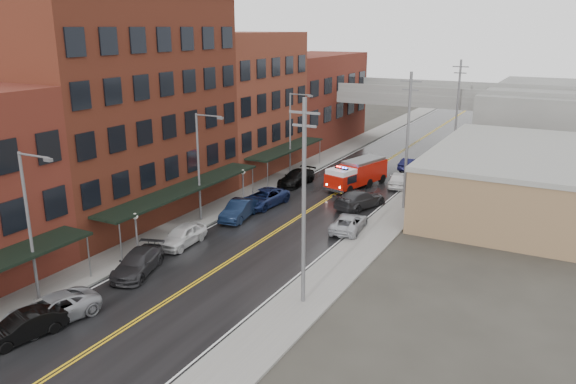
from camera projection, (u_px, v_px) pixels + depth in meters
The scene contains 33 objects.
road at pixel (306, 213), 48.85m from camera, with size 11.00×160.00×0.02m, color black.
sidewalk_left at pixel (235, 200), 52.11m from camera, with size 3.00×160.00×0.15m, color slate.
sidewalk_right at pixel (386, 225), 45.55m from camera, with size 3.00×160.00×0.15m, color slate.
curb_left at pixel (250, 203), 51.37m from camera, with size 0.30×160.00×0.15m, color gray.
curb_right at pixel (367, 222), 46.29m from camera, with size 0.30×160.00×0.15m, color gray.
brick_building_b at pixel (125, 109), 46.34m from camera, with size 9.00×20.00×18.00m, color #552316.
brick_building_c at pixel (240, 103), 61.60m from camera, with size 9.00×15.00×15.00m, color brown.
brick_building_far at pixel (309, 99), 76.85m from camera, with size 9.00×20.00×12.00m, color #5E2918.
tan_building at pixel (519, 181), 49.43m from camera, with size 14.00×22.00×5.00m, color olive.
right_far_block at pixel (564, 118), 73.52m from camera, with size 18.00×30.00×8.00m, color slate.
awning_1 at pixel (185, 188), 45.44m from camera, with size 2.60×18.00×3.09m.
awning_2 at pixel (287, 149), 60.27m from camera, with size 2.60×13.00×3.09m.
globe_lamp_1 at pixel (136, 224), 39.21m from camera, with size 0.44×0.44×3.12m.
globe_lamp_2 at pixel (243, 178), 51.07m from camera, with size 0.44×0.44×3.12m.
street_lamp_0 at pixel (31, 218), 31.69m from camera, with size 2.64×0.22×9.00m.
street_lamp_1 at pixel (201, 161), 45.24m from camera, with size 2.64×0.22×9.00m.
street_lamp_2 at pixel (292, 130), 58.80m from camera, with size 2.64×0.22×9.00m.
utility_pole_0 at pixel (304, 201), 31.12m from camera, with size 1.80×0.24×12.00m.
utility_pole_1 at pixel (407, 139), 48.07m from camera, with size 1.80×0.24×12.00m.
utility_pole_2 at pixel (457, 110), 65.01m from camera, with size 1.80×0.24×12.00m.
overpass at pixel (413, 102), 74.26m from camera, with size 40.00×10.00×7.50m.
fire_truck at pixel (356, 173), 56.22m from camera, with size 4.45×7.81×2.72m.
parked_car_left_1 at pixel (23, 327), 28.93m from camera, with size 1.49×4.27×1.41m, color black.
parked_car_left_2 at pixel (50, 310), 30.59m from camera, with size 2.42×5.25×1.46m, color gray.
parked_car_left_3 at pixel (138, 263), 36.72m from camera, with size 2.07×5.09×1.48m, color #242325.
parked_car_left_4 at pixel (183, 235), 41.42m from camera, with size 1.81×4.51×1.54m, color silver.
parked_car_left_5 at pixel (239, 210), 47.11m from camera, with size 1.68×4.81×1.58m, color black.
parked_car_left_6 at pixel (264, 198), 50.52m from camera, with size 2.51×5.44×1.51m, color #111C42.
parked_car_left_7 at pixel (296, 178), 57.28m from camera, with size 2.10×5.17×1.50m, color black.
parked_car_right_0 at pixel (349, 223), 44.35m from camera, with size 2.23×4.84×1.34m, color #9D9FA4.
parked_car_right_1 at pixel (360, 199), 50.02m from camera, with size 2.23×5.50×1.60m, color #29292C.
parked_car_right_2 at pixel (399, 179), 56.55m from camera, with size 1.82×4.53×1.54m, color silver.
parked_car_right_3 at pixel (410, 164), 63.36m from camera, with size 1.43×4.09×1.35m, color black.
Camera 1 is at (20.34, -11.66, 15.60)m, focal length 35.00 mm.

